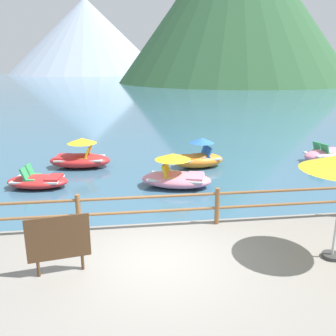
{
  "coord_description": "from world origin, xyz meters",
  "views": [
    {
      "loc": [
        -0.65,
        -6.65,
        4.34
      ],
      "look_at": [
        0.92,
        5.0,
        0.9
      ],
      "focal_mm": 38.78,
      "sensor_mm": 36.0,
      "label": 1
    }
  ],
  "objects_px": {
    "pedal_boat_4": "(199,157)",
    "pedal_boat_6": "(80,158)",
    "pedal_boat_2": "(326,155)",
    "pedal_boat_5": "(38,181)",
    "sign_board": "(58,239)",
    "pedal_boat_0": "(176,176)"
  },
  "relations": [
    {
      "from": "pedal_boat_4",
      "to": "pedal_boat_6",
      "type": "xyz_separation_m",
      "value": [
        -5.04,
        0.67,
        -0.01
      ]
    },
    {
      "from": "pedal_boat_2",
      "to": "pedal_boat_6",
      "type": "distance_m",
      "value": 10.98
    },
    {
      "from": "pedal_boat_4",
      "to": "pedal_boat_6",
      "type": "relative_size",
      "value": 0.85
    },
    {
      "from": "pedal_boat_5",
      "to": "pedal_boat_2",
      "type": "bearing_deg",
      "value": 9.32
    },
    {
      "from": "sign_board",
      "to": "pedal_boat_2",
      "type": "distance_m",
      "value": 13.47
    },
    {
      "from": "pedal_boat_2",
      "to": "pedal_boat_6",
      "type": "xyz_separation_m",
      "value": [
        -10.97,
        0.47,
        0.12
      ]
    },
    {
      "from": "pedal_boat_4",
      "to": "pedal_boat_0",
      "type": "bearing_deg",
      "value": -119.93
    },
    {
      "from": "pedal_boat_0",
      "to": "pedal_boat_2",
      "type": "relative_size",
      "value": 1.11
    },
    {
      "from": "sign_board",
      "to": "pedal_boat_2",
      "type": "xyz_separation_m",
      "value": [
        10.47,
        8.44,
        -0.82
      ]
    },
    {
      "from": "sign_board",
      "to": "pedal_boat_4",
      "type": "relative_size",
      "value": 0.52
    },
    {
      "from": "sign_board",
      "to": "pedal_boat_5",
      "type": "distance_m",
      "value": 6.72
    },
    {
      "from": "pedal_boat_4",
      "to": "sign_board",
      "type": "bearing_deg",
      "value": -118.87
    },
    {
      "from": "sign_board",
      "to": "pedal_boat_4",
      "type": "distance_m",
      "value": 9.43
    },
    {
      "from": "pedal_boat_6",
      "to": "pedal_boat_2",
      "type": "bearing_deg",
      "value": -2.46
    },
    {
      "from": "pedal_boat_6",
      "to": "pedal_boat_4",
      "type": "bearing_deg",
      "value": -7.58
    },
    {
      "from": "pedal_boat_4",
      "to": "pedal_boat_2",
      "type": "bearing_deg",
      "value": 1.93
    },
    {
      "from": "pedal_boat_0",
      "to": "pedal_boat_4",
      "type": "bearing_deg",
      "value": 60.07
    },
    {
      "from": "pedal_boat_0",
      "to": "pedal_boat_2",
      "type": "bearing_deg",
      "value": 19.45
    },
    {
      "from": "sign_board",
      "to": "pedal_boat_5",
      "type": "relative_size",
      "value": 0.51
    },
    {
      "from": "sign_board",
      "to": "pedal_boat_4",
      "type": "height_order",
      "value": "sign_board"
    },
    {
      "from": "pedal_boat_2",
      "to": "pedal_boat_4",
      "type": "height_order",
      "value": "pedal_boat_4"
    },
    {
      "from": "sign_board",
      "to": "pedal_boat_5",
      "type": "height_order",
      "value": "sign_board"
    }
  ]
}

